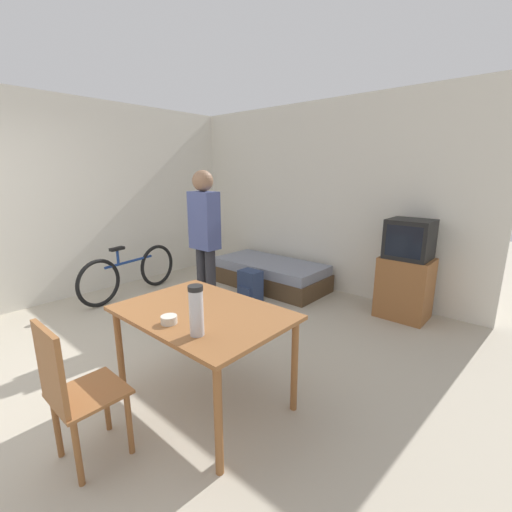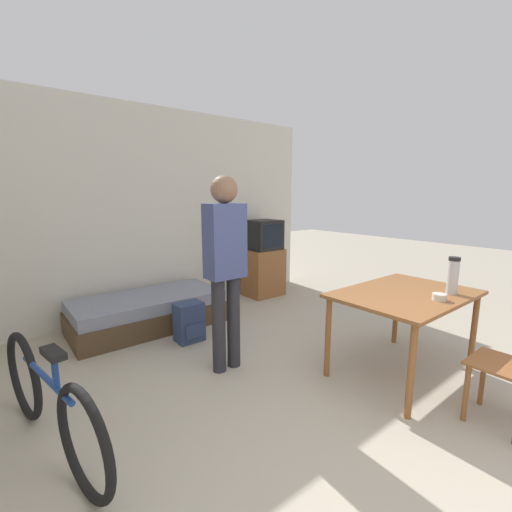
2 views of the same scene
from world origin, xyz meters
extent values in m
plane|color=#B2A893|center=(0.00, 0.00, 0.00)|extent=(20.00, 20.00, 0.00)
cube|color=silver|center=(0.00, 3.81, 1.35)|extent=(5.16, 0.06, 2.70)
cube|color=silver|center=(-2.11, 1.89, 1.35)|extent=(0.06, 4.78, 2.70)
cube|color=#4C3823|center=(-0.27, 3.28, 0.13)|extent=(1.75, 0.84, 0.25)
cube|color=gray|center=(-0.27, 3.28, 0.32)|extent=(1.70, 0.81, 0.14)
cube|color=brown|center=(1.67, 3.45, 0.37)|extent=(0.57, 0.45, 0.74)
cube|color=black|center=(1.67, 3.45, 0.97)|extent=(0.48, 0.43, 0.46)
cube|color=black|center=(1.67, 3.23, 0.97)|extent=(0.39, 0.01, 0.36)
cube|color=brown|center=(1.09, 0.82, 0.73)|extent=(1.24, 0.87, 0.03)
cylinder|color=brown|center=(0.53, 0.44, 0.36)|extent=(0.05, 0.05, 0.72)
cylinder|color=brown|center=(1.65, 0.44, 0.36)|extent=(0.05, 0.05, 0.72)
cylinder|color=brown|center=(0.53, 1.19, 0.36)|extent=(0.05, 0.05, 0.72)
cylinder|color=brown|center=(1.65, 1.19, 0.36)|extent=(0.05, 0.05, 0.72)
cube|color=brown|center=(0.97, 0.03, 0.44)|extent=(0.39, 0.39, 0.02)
cube|color=brown|center=(0.96, -0.15, 0.69)|extent=(0.36, 0.03, 0.48)
cylinder|color=brown|center=(1.12, 0.18, 0.21)|extent=(0.04, 0.04, 0.43)
cylinder|color=brown|center=(0.81, 0.18, 0.21)|extent=(0.04, 0.04, 0.43)
cylinder|color=brown|center=(1.12, -0.13, 0.21)|extent=(0.04, 0.04, 0.43)
cylinder|color=brown|center=(0.81, -0.13, 0.21)|extent=(0.04, 0.04, 0.43)
torus|color=black|center=(-1.61, 2.16, 0.32)|extent=(0.16, 0.63, 0.64)
torus|color=black|center=(-1.43, 1.17, 0.32)|extent=(0.16, 0.63, 0.64)
cylinder|color=navy|center=(-1.52, 1.67, 0.49)|extent=(0.18, 0.78, 0.04)
cylinder|color=navy|center=(-1.49, 1.49, 0.59)|extent=(0.04, 0.04, 0.20)
cube|color=black|center=(-1.49, 1.49, 0.71)|extent=(0.11, 0.21, 0.04)
cylinder|color=#28282D|center=(-0.17, 1.85, 0.43)|extent=(0.12, 0.12, 0.86)
cylinder|color=#28282D|center=(-0.01, 1.85, 0.43)|extent=(0.12, 0.12, 0.86)
cube|color=#424C7F|center=(-0.09, 1.85, 1.19)|extent=(0.34, 0.20, 0.65)
sphere|color=#846047|center=(-0.09, 1.85, 1.63)|extent=(0.23, 0.23, 0.23)
cylinder|color=#B7B7BC|center=(1.36, 0.55, 0.91)|extent=(0.09, 0.09, 0.32)
cylinder|color=black|center=(1.36, 0.55, 1.05)|extent=(0.09, 0.09, 0.03)
cylinder|color=beige|center=(1.09, 0.53, 0.78)|extent=(0.11, 0.11, 0.05)
cube|color=navy|center=(-0.07, 2.61, 0.22)|extent=(0.29, 0.21, 0.43)
cube|color=navy|center=(-0.07, 2.49, 0.15)|extent=(0.20, 0.03, 0.15)
camera|label=1|loc=(2.90, -0.66, 1.73)|focal=24.00mm
camera|label=2|loc=(-1.71, -0.62, 1.59)|focal=24.00mm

